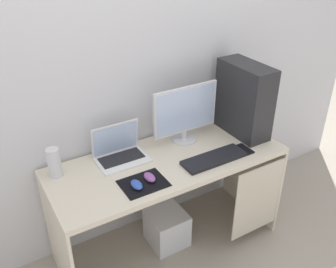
{
  "coord_description": "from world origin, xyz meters",
  "views": [
    {
      "loc": [
        -1.0,
        -1.68,
        2.02
      ],
      "look_at": [
        0.0,
        0.0,
        0.91
      ],
      "focal_mm": 39.82,
      "sensor_mm": 36.0,
      "label": 1
    }
  ],
  "objects_px": {
    "keyboard": "(214,159)",
    "mouse_left": "(150,177)",
    "cell_phone": "(244,149)",
    "pc_tower": "(244,99)",
    "mouse_right": "(137,185)",
    "speaker": "(54,163)",
    "monitor": "(185,113)",
    "laptop": "(120,152)",
    "subwoofer": "(166,228)"
  },
  "relations": [
    {
      "from": "keyboard",
      "to": "mouse_left",
      "type": "relative_size",
      "value": 4.38
    },
    {
      "from": "cell_phone",
      "to": "mouse_left",
      "type": "bearing_deg",
      "value": 177.93
    },
    {
      "from": "pc_tower",
      "to": "mouse_right",
      "type": "relative_size",
      "value": 5.19
    },
    {
      "from": "keyboard",
      "to": "mouse_right",
      "type": "height_order",
      "value": "mouse_right"
    },
    {
      "from": "speaker",
      "to": "mouse_right",
      "type": "xyz_separation_m",
      "value": [
        0.35,
        -0.35,
        -0.07
      ]
    },
    {
      "from": "speaker",
      "to": "pc_tower",
      "type": "bearing_deg",
      "value": -6.46
    },
    {
      "from": "pc_tower",
      "to": "keyboard",
      "type": "height_order",
      "value": "pc_tower"
    },
    {
      "from": "keyboard",
      "to": "pc_tower",
      "type": "bearing_deg",
      "value": 27.39
    },
    {
      "from": "monitor",
      "to": "mouse_right",
      "type": "xyz_separation_m",
      "value": [
        -0.51,
        -0.3,
        -0.18
      ]
    },
    {
      "from": "monitor",
      "to": "keyboard",
      "type": "distance_m",
      "value": 0.35
    },
    {
      "from": "pc_tower",
      "to": "mouse_left",
      "type": "distance_m",
      "value": 0.88
    },
    {
      "from": "monitor",
      "to": "mouse_left",
      "type": "xyz_separation_m",
      "value": [
        -0.42,
        -0.28,
        -0.18
      ]
    },
    {
      "from": "cell_phone",
      "to": "monitor",
      "type": "bearing_deg",
      "value": 131.7
    },
    {
      "from": "monitor",
      "to": "laptop",
      "type": "relative_size",
      "value": 1.5
    },
    {
      "from": "cell_phone",
      "to": "subwoofer",
      "type": "distance_m",
      "value": 0.79
    },
    {
      "from": "pc_tower",
      "to": "cell_phone",
      "type": "relative_size",
      "value": 3.83
    },
    {
      "from": "speaker",
      "to": "cell_phone",
      "type": "height_order",
      "value": "speaker"
    },
    {
      "from": "mouse_right",
      "to": "subwoofer",
      "type": "distance_m",
      "value": 0.71
    },
    {
      "from": "cell_phone",
      "to": "pc_tower",
      "type": "bearing_deg",
      "value": 55.03
    },
    {
      "from": "mouse_right",
      "to": "keyboard",
      "type": "bearing_deg",
      "value": 0.53
    },
    {
      "from": "laptop",
      "to": "keyboard",
      "type": "height_order",
      "value": "laptop"
    },
    {
      "from": "speaker",
      "to": "subwoofer",
      "type": "relative_size",
      "value": 0.7
    },
    {
      "from": "keyboard",
      "to": "mouse_right",
      "type": "relative_size",
      "value": 4.38
    },
    {
      "from": "pc_tower",
      "to": "mouse_left",
      "type": "relative_size",
      "value": 5.19
    },
    {
      "from": "laptop",
      "to": "subwoofer",
      "type": "bearing_deg",
      "value": -29.79
    },
    {
      "from": "speaker",
      "to": "mouse_left",
      "type": "bearing_deg",
      "value": -35.85
    },
    {
      "from": "laptop",
      "to": "cell_phone",
      "type": "xyz_separation_m",
      "value": [
        0.74,
        -0.32,
        -0.04
      ]
    },
    {
      "from": "speaker",
      "to": "cell_phone",
      "type": "xyz_separation_m",
      "value": [
        1.13,
        -0.35,
        -0.08
      ]
    },
    {
      "from": "keyboard",
      "to": "mouse_left",
      "type": "height_order",
      "value": "mouse_left"
    },
    {
      "from": "mouse_left",
      "to": "mouse_right",
      "type": "height_order",
      "value": "same"
    },
    {
      "from": "pc_tower",
      "to": "mouse_right",
      "type": "bearing_deg",
      "value": -167.53
    },
    {
      "from": "speaker",
      "to": "cell_phone",
      "type": "bearing_deg",
      "value": -17.09
    },
    {
      "from": "monitor",
      "to": "cell_phone",
      "type": "relative_size",
      "value": 3.61
    },
    {
      "from": "speaker",
      "to": "mouse_right",
      "type": "bearing_deg",
      "value": -44.64
    },
    {
      "from": "speaker",
      "to": "mouse_left",
      "type": "relative_size",
      "value": 1.87
    },
    {
      "from": "mouse_left",
      "to": "mouse_right",
      "type": "relative_size",
      "value": 1.0
    },
    {
      "from": "laptop",
      "to": "keyboard",
      "type": "distance_m",
      "value": 0.59
    },
    {
      "from": "speaker",
      "to": "monitor",
      "type": "bearing_deg",
      "value": -3.21
    },
    {
      "from": "keyboard",
      "to": "speaker",
      "type": "bearing_deg",
      "value": 158.92
    },
    {
      "from": "pc_tower",
      "to": "monitor",
      "type": "xyz_separation_m",
      "value": [
        -0.41,
        0.1,
        -0.04
      ]
    },
    {
      "from": "laptop",
      "to": "pc_tower",
      "type": "bearing_deg",
      "value": -7.7
    },
    {
      "from": "laptop",
      "to": "mouse_right",
      "type": "distance_m",
      "value": 0.33
    },
    {
      "from": "keyboard",
      "to": "mouse_right",
      "type": "bearing_deg",
      "value": -179.47
    },
    {
      "from": "keyboard",
      "to": "mouse_left",
      "type": "xyz_separation_m",
      "value": [
        -0.44,
        0.02,
        0.01
      ]
    },
    {
      "from": "speaker",
      "to": "mouse_right",
      "type": "relative_size",
      "value": 1.87
    },
    {
      "from": "pc_tower",
      "to": "keyboard",
      "type": "relative_size",
      "value": 1.19
    },
    {
      "from": "monitor",
      "to": "cell_phone",
      "type": "distance_m",
      "value": 0.45
    },
    {
      "from": "laptop",
      "to": "subwoofer",
      "type": "xyz_separation_m",
      "value": [
        0.25,
        -0.14,
        -0.64
      ]
    },
    {
      "from": "mouse_right",
      "to": "cell_phone",
      "type": "bearing_deg",
      "value": 0.01
    },
    {
      "from": "keyboard",
      "to": "monitor",
      "type": "bearing_deg",
      "value": 94.92
    }
  ]
}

